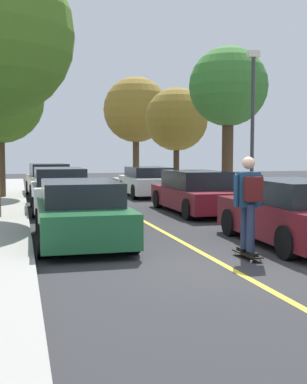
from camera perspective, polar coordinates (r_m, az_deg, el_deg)
name	(u,v)px	position (r m, az deg, el deg)	size (l,w,h in m)	color
ground	(220,263)	(8.92, 7.75, -8.17)	(80.00, 80.00, 0.00)	#2D2D30
center_line	(159,229)	(12.64, 0.65, -4.35)	(0.12, 39.20, 0.01)	gold
parked_car_left_nearest	(81,212)	(10.83, -8.40, -2.34)	(1.99, 4.16, 1.35)	#1E5B33
parked_car_left_near	(59,190)	(16.76, -10.84, 0.21)	(1.87, 4.35, 1.46)	white
parked_car_left_far	(49,180)	(22.81, -12.02, 1.32)	(2.01, 4.48, 1.48)	#BCAD89
parked_car_right_nearest	(291,213)	(10.88, 15.68, -2.32)	(1.92, 4.12, 1.39)	maroon
parked_car_right_near	(196,193)	(16.18, 4.94, -0.06)	(1.90, 4.68, 1.37)	maroon
parked_car_right_far	(148,182)	(22.23, -0.70, 1.20)	(2.04, 4.20, 1.32)	white
street_tree_right_nearest	(228,88)	(18.98, 8.65, 11.81)	(2.95, 2.95, 5.77)	#4C3823
street_tree_right_near	(176,120)	(24.76, 2.68, 8.39)	(3.14, 3.14, 5.06)	#3D2D1E
street_tree_right_far	(136,110)	(33.38, -2.06, 9.47)	(4.35, 4.35, 6.88)	#4C3823
streetlamp	(253,118)	(16.41, 11.40, 8.36)	(0.36, 0.24, 5.08)	#38383D
skateboard	(247,254)	(9.36, 10.80, -7.07)	(0.24, 0.85, 0.10)	black
skateboarder	(249,199)	(9.18, 10.99, -0.78)	(0.58, 0.70, 1.79)	black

